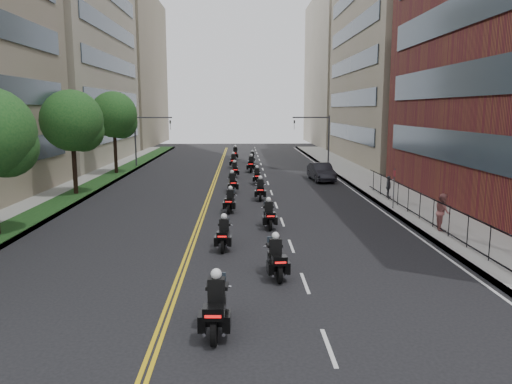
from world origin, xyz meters
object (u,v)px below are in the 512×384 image
motorcycle_11 (252,158)px  pedestrian_c (388,187)px  motorcycle_3 (269,216)px  motorcycle_12 (235,154)px  motorcycle_9 (251,165)px  motorcycle_1 (276,260)px  motorcycle_5 (260,190)px  motorcycle_6 (232,184)px  pedestrian_b (443,212)px  motorcycle_8 (235,170)px  motorcycle_0 (216,308)px  motorcycle_4 (230,202)px  motorcycle_2 (224,235)px  motorcycle_10 (233,161)px  parked_sedan (321,172)px  motorcycle_7 (257,177)px

motorcycle_11 → pedestrian_c: bearing=-65.7°
motorcycle_3 → motorcycle_12: bearing=90.3°
motorcycle_9 → motorcycle_1: bearing=-84.9°
motorcycle_5 → motorcycle_6: bearing=124.2°
pedestrian_b → motorcycle_8: bearing=36.5°
motorcycle_0 → pedestrian_b: 15.80m
motorcycle_4 → motorcycle_1: bearing=-75.3°
motorcycle_2 → motorcycle_4: size_ratio=1.01×
pedestrian_c → pedestrian_b: bearing=-161.3°
motorcycle_9 → motorcycle_10: bearing=120.3°
motorcycle_3 → motorcycle_5: 8.35m
motorcycle_6 → motorcycle_12: (-0.06, 24.76, 0.06)m
motorcycle_2 → parked_sedan: (7.91, 21.67, 0.14)m
motorcycle_2 → motorcycle_3: size_ratio=0.99×
motorcycle_11 → motorcycle_9: bearing=-87.9°
motorcycle_6 → pedestrian_c: 11.54m
motorcycle_12 → pedestrian_b: bearing=-69.9°
motorcycle_6 → motorcycle_12: size_ratio=0.92×
motorcycle_8 → motorcycle_11: 12.33m
motorcycle_6 → motorcycle_2: bearing=-96.5°
motorcycle_2 → pedestrian_b: (11.11, 2.68, 0.45)m
motorcycle_7 → motorcycle_8: motorcycle_8 is taller
motorcycle_6 → pedestrian_c: size_ratio=1.50×
motorcycle_1 → motorcycle_12: size_ratio=0.93×
motorcycle_6 → motorcycle_9: motorcycle_9 is taller
motorcycle_2 → pedestrian_b: bearing=16.6°
motorcycle_10 → pedestrian_b: 31.36m
motorcycle_1 → motorcycle_2: size_ratio=1.05×
motorcycle_4 → motorcycle_12: bearing=95.5°
motorcycle_1 → motorcycle_10: motorcycle_10 is taller
motorcycle_6 → parked_sedan: size_ratio=0.48×
motorcycle_11 → pedestrian_c: (8.97, -24.34, 0.30)m
parked_sedan → motorcycle_12: bearing=108.3°
motorcycle_6 → motorcycle_11: bearing=78.5°
motorcycle_6 → motorcycle_9: (1.71, 12.39, 0.06)m
motorcycle_7 → pedestrian_c: 11.82m
motorcycle_11 → motorcycle_6: bearing=-91.4°
motorcycle_8 → motorcycle_0: bearing=-95.0°
motorcycle_4 → motorcycle_5: motorcycle_5 is taller
pedestrian_c → parked_sedan: bearing=37.3°
motorcycle_2 → motorcycle_11: bearing=89.7°
motorcycle_6 → motorcycle_10: (-0.15, 16.27, 0.01)m
motorcycle_4 → motorcycle_10: (-0.14, 23.71, 0.04)m
motorcycle_2 → pedestrian_c: (11.11, 12.15, 0.27)m
motorcycle_3 → pedestrian_c: size_ratio=1.46×
motorcycle_5 → motorcycle_10: motorcycle_10 is taller
motorcycle_7 → motorcycle_11: bearing=90.1°
motorcycle_1 → motorcycle_7: motorcycle_1 is taller
pedestrian_c → motorcycle_11: bearing=38.9°
motorcycle_3 → motorcycle_8: 20.36m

